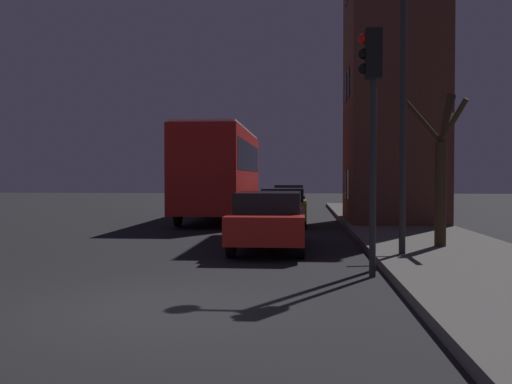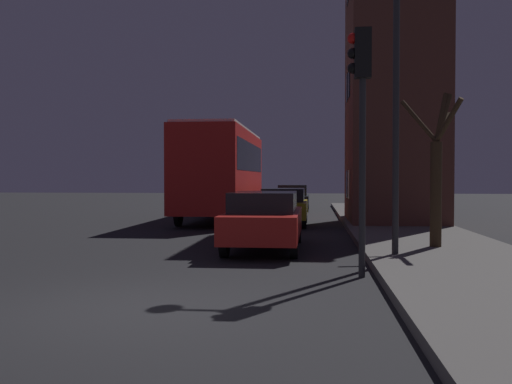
# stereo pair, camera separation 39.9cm
# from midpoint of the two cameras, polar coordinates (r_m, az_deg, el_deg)

# --- Properties ---
(ground_plane) EXTENTS (120.00, 120.00, 0.00)m
(ground_plane) POSITION_cam_midpoint_polar(r_m,az_deg,el_deg) (8.25, -11.29, -11.37)
(ground_plane) COLOR black
(brick_building) EXTENTS (3.64, 5.47, 10.00)m
(brick_building) POSITION_cam_midpoint_polar(r_m,az_deg,el_deg) (22.94, 14.04, 9.82)
(brick_building) COLOR brown
(brick_building) RESTS_ON sidewalk
(streetlamp) EXTENTS (1.19, 0.44, 6.62)m
(streetlamp) POSITION_cam_midpoint_polar(r_m,az_deg,el_deg) (12.96, 13.10, 14.51)
(streetlamp) COLOR #28282B
(streetlamp) RESTS_ON sidewalk
(traffic_light) EXTENTS (0.43, 0.24, 4.54)m
(traffic_light) POSITION_cam_midpoint_polar(r_m,az_deg,el_deg) (10.70, 11.51, 9.03)
(traffic_light) COLOR #28282B
(traffic_light) RESTS_ON ground
(bare_tree) EXTENTS (1.37, 1.49, 3.76)m
(bare_tree) POSITION_cam_midpoint_polar(r_m,az_deg,el_deg) (14.43, 18.44, 2.22)
(bare_tree) COLOR #382819
(bare_tree) RESTS_ON sidewalk
(bus) EXTENTS (2.52, 9.86, 3.88)m
(bus) POSITION_cam_midpoint_polar(r_m,az_deg,el_deg) (24.59, -2.93, 2.52)
(bus) COLOR red
(bus) RESTS_ON ground
(car_near_lane) EXTENTS (1.77, 4.80, 1.47)m
(car_near_lane) POSITION_cam_midpoint_polar(r_m,az_deg,el_deg) (14.45, 1.66, -2.70)
(car_near_lane) COLOR #B21E19
(car_near_lane) RESTS_ON ground
(car_mid_lane) EXTENTS (1.77, 4.07, 1.42)m
(car_mid_lane) POSITION_cam_midpoint_polar(r_m,az_deg,el_deg) (21.90, 3.31, -1.38)
(car_mid_lane) COLOR olive
(car_mid_lane) RESTS_ON ground
(car_far_lane) EXTENTS (1.75, 3.91, 1.44)m
(car_far_lane) POSITION_cam_midpoint_polar(r_m,az_deg,el_deg) (31.75, 4.07, -0.53)
(car_far_lane) COLOR black
(car_far_lane) RESTS_ON ground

